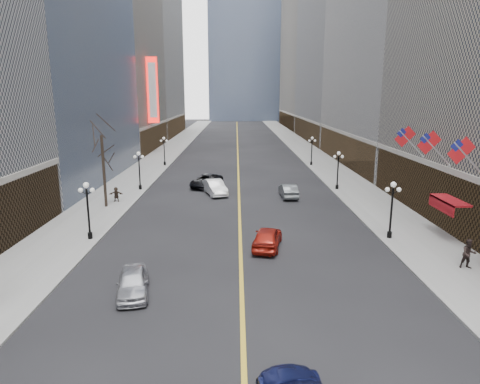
{
  "coord_description": "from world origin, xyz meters",
  "views": [
    {
      "loc": [
        -0.3,
        -2.05,
        11.19
      ],
      "look_at": [
        -0.11,
        20.37,
        6.08
      ],
      "focal_mm": 32.0,
      "sensor_mm": 36.0,
      "label": 1
    }
  ],
  "objects_px": {
    "streetlamp_east_1": "(392,204)",
    "streetlamp_west_3": "(164,148)",
    "streetlamp_west_1": "(88,205)",
    "car_nb_near": "(133,282)",
    "car_sb_far": "(288,191)",
    "car_nb_far": "(206,181)",
    "car_nb_mid": "(215,187)",
    "streetlamp_east_3": "(312,148)",
    "car_sb_mid": "(267,237)",
    "streetlamp_east_2": "(338,166)",
    "streetlamp_west_2": "(139,167)"
  },
  "relations": [
    {
      "from": "streetlamp_east_1",
      "to": "streetlamp_west_3",
      "type": "relative_size",
      "value": 1.0
    },
    {
      "from": "car_nb_near",
      "to": "car_nb_mid",
      "type": "distance_m",
      "value": 25.42
    },
    {
      "from": "streetlamp_east_1",
      "to": "car_nb_far",
      "type": "distance_m",
      "value": 25.5
    },
    {
      "from": "streetlamp_west_2",
      "to": "streetlamp_east_2",
      "type": "bearing_deg",
      "value": 0.0
    },
    {
      "from": "car_nb_near",
      "to": "car_sb_far",
      "type": "bearing_deg",
      "value": 52.95
    },
    {
      "from": "streetlamp_east_1",
      "to": "streetlamp_west_3",
      "type": "distance_m",
      "value": 43.05
    },
    {
      "from": "streetlamp_east_2",
      "to": "streetlamp_west_1",
      "type": "relative_size",
      "value": 1.0
    },
    {
      "from": "streetlamp_east_2",
      "to": "streetlamp_west_1",
      "type": "distance_m",
      "value": 29.68
    },
    {
      "from": "car_nb_far",
      "to": "car_sb_mid",
      "type": "xyz_separation_m",
      "value": [
        6.03,
        -21.66,
        0.04
      ]
    },
    {
      "from": "car_nb_far",
      "to": "car_nb_near",
      "type": "bearing_deg",
      "value": -74.14
    },
    {
      "from": "streetlamp_east_3",
      "to": "car_nb_far",
      "type": "height_order",
      "value": "streetlamp_east_3"
    },
    {
      "from": "streetlamp_west_2",
      "to": "car_nb_near",
      "type": "xyz_separation_m",
      "value": [
        5.57,
        -27.36,
        -2.16
      ]
    },
    {
      "from": "streetlamp_east_2",
      "to": "car_nb_far",
      "type": "distance_m",
      "value": 16.08
    },
    {
      "from": "streetlamp_west_2",
      "to": "car_sb_far",
      "type": "relative_size",
      "value": 0.98
    },
    {
      "from": "streetlamp_west_1",
      "to": "streetlamp_west_3",
      "type": "distance_m",
      "value": 36.0
    },
    {
      "from": "car_nb_mid",
      "to": "car_nb_near",
      "type": "bearing_deg",
      "value": -115.81
    },
    {
      "from": "streetlamp_east_3",
      "to": "car_nb_mid",
      "type": "height_order",
      "value": "streetlamp_east_3"
    },
    {
      "from": "streetlamp_east_3",
      "to": "car_sb_far",
      "type": "relative_size",
      "value": 0.98
    },
    {
      "from": "car_nb_mid",
      "to": "car_sb_mid",
      "type": "relative_size",
      "value": 1.07
    },
    {
      "from": "streetlamp_east_1",
      "to": "streetlamp_west_2",
      "type": "xyz_separation_m",
      "value": [
        -23.6,
        18.0,
        0.0
      ]
    },
    {
      "from": "streetlamp_west_2",
      "to": "car_nb_far",
      "type": "relative_size",
      "value": 0.81
    },
    {
      "from": "streetlamp_east_3",
      "to": "car_nb_mid",
      "type": "xyz_separation_m",
      "value": [
        -14.56,
        -20.18,
        -2.06
      ]
    },
    {
      "from": "car_nb_near",
      "to": "streetlamp_west_1",
      "type": "bearing_deg",
      "value": 110.06
    },
    {
      "from": "streetlamp_east_1",
      "to": "car_nb_mid",
      "type": "height_order",
      "value": "streetlamp_east_1"
    },
    {
      "from": "car_nb_mid",
      "to": "streetlamp_east_2",
      "type": "bearing_deg",
      "value": -9.43
    },
    {
      "from": "car_nb_near",
      "to": "car_sb_mid",
      "type": "distance_m",
      "value": 11.18
    },
    {
      "from": "streetlamp_west_1",
      "to": "streetlamp_west_3",
      "type": "xyz_separation_m",
      "value": [
        0.0,
        36.0,
        0.0
      ]
    },
    {
      "from": "streetlamp_west_3",
      "to": "streetlamp_west_1",
      "type": "bearing_deg",
      "value": -90.0
    },
    {
      "from": "streetlamp_west_2",
      "to": "car_sb_mid",
      "type": "distance_m",
      "value": 24.22
    },
    {
      "from": "streetlamp_east_3",
      "to": "streetlamp_west_1",
      "type": "height_order",
      "value": "same"
    },
    {
      "from": "streetlamp_east_1",
      "to": "streetlamp_west_2",
      "type": "bearing_deg",
      "value": 142.67
    },
    {
      "from": "streetlamp_east_1",
      "to": "streetlamp_west_2",
      "type": "relative_size",
      "value": 1.0
    },
    {
      "from": "car_nb_near",
      "to": "streetlamp_east_1",
      "type": "bearing_deg",
      "value": 16.75
    },
    {
      "from": "streetlamp_west_1",
      "to": "car_nb_far",
      "type": "height_order",
      "value": "streetlamp_west_1"
    },
    {
      "from": "streetlamp_east_3",
      "to": "car_sb_far",
      "type": "bearing_deg",
      "value": -106.2
    },
    {
      "from": "streetlamp_east_3",
      "to": "car_nb_far",
      "type": "xyz_separation_m",
      "value": [
        -15.83,
        -16.13,
        -2.12
      ]
    },
    {
      "from": "car_sb_mid",
      "to": "streetlamp_east_2",
      "type": "bearing_deg",
      "value": -105.33
    },
    {
      "from": "streetlamp_east_2",
      "to": "streetlamp_east_3",
      "type": "bearing_deg",
      "value": 90.0
    },
    {
      "from": "streetlamp_east_2",
      "to": "streetlamp_west_2",
      "type": "bearing_deg",
      "value": 180.0
    },
    {
      "from": "streetlamp_east_1",
      "to": "car_sb_mid",
      "type": "bearing_deg",
      "value": -169.63
    },
    {
      "from": "streetlamp_east_2",
      "to": "streetlamp_west_1",
      "type": "xyz_separation_m",
      "value": [
        -23.6,
        -18.0,
        0.0
      ]
    },
    {
      "from": "streetlamp_east_3",
      "to": "streetlamp_west_2",
      "type": "height_order",
      "value": "same"
    },
    {
      "from": "streetlamp_east_3",
      "to": "car_sb_mid",
      "type": "xyz_separation_m",
      "value": [
        -9.8,
        -37.79,
        -2.09
      ]
    },
    {
      "from": "car_nb_far",
      "to": "car_sb_far",
      "type": "xyz_separation_m",
      "value": [
        9.52,
        -5.58,
        -0.02
      ]
    },
    {
      "from": "streetlamp_west_3",
      "to": "car_nb_mid",
      "type": "distance_m",
      "value": 22.21
    },
    {
      "from": "car_nb_near",
      "to": "car_sb_mid",
      "type": "relative_size",
      "value": 0.9
    },
    {
      "from": "streetlamp_east_1",
      "to": "car_nb_far",
      "type": "bearing_deg",
      "value": 128.54
    },
    {
      "from": "streetlamp_east_3",
      "to": "car_sb_far",
      "type": "height_order",
      "value": "streetlamp_east_3"
    },
    {
      "from": "streetlamp_west_1",
      "to": "car_sb_mid",
      "type": "bearing_deg",
      "value": -7.41
    },
    {
      "from": "streetlamp_east_2",
      "to": "streetlamp_east_3",
      "type": "distance_m",
      "value": 18.0
    }
  ]
}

